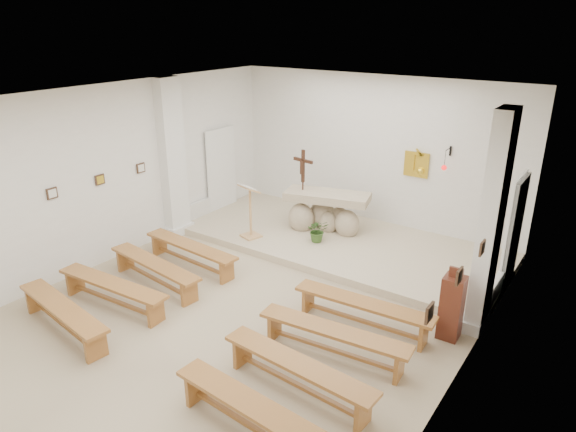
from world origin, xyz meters
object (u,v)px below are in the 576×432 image
Objects in this scene: crucifix_stand at (303,183)px; bench_left_second at (155,268)px; bench_right_third at (298,370)px; lectern at (250,211)px; bench_right_fourth at (253,412)px; donation_pedestal at (452,307)px; bench_right_front at (363,308)px; altar at (326,214)px; bench_right_second at (334,336)px; bench_left_fourth at (63,313)px; bench_left_third at (112,288)px; bench_left_front at (191,250)px.

bench_left_second is (-0.82, -3.68, -0.82)m from crucifix_stand.
bench_right_third is at bearing -47.87° from crucifix_stand.
bench_right_fourth is (3.53, -4.35, -0.39)m from lectern.
bench_right_front is at bearing -158.15° from donation_pedestal.
bench_right_front and bench_left_second have the same top height.
bench_left_second is 4.20m from bench_right_fourth.
altar is 4.31m from donation_pedestal.
bench_right_third and bench_right_fourth have the same top height.
crucifix_stand reaches higher than bench_right_second.
bench_right_second is at bearing 93.51° from bench_right_third.
bench_left_second and bench_left_fourth have the same top height.
bench_left_third is 1.00× the size of bench_right_third.
lectern reaches higher than bench_right_front.
bench_left_second is 3.89m from bench_right_third.
bench_left_third is (0.00, -0.93, 0.00)m from bench_left_second.
bench_right_front is at bearing 93.51° from bench_right_third.
altar is 0.86× the size of bench_left_fourth.
bench_left_second and bench_right_fourth have the same top height.
bench_right_third is (-0.00, -0.93, 0.00)m from bench_right_second.
altar is at bearing 76.71° from bench_left_second.
bench_left_third is at bearing -90.60° from crucifix_stand.
bench_left_third is 3.89m from bench_right_fourth.
bench_right_fourth is (3.77, 0.00, 0.00)m from bench_left_fourth.
bench_right_fourth is at bearing -112.39° from donation_pedestal.
altar reaches higher than bench_left_third.
bench_left_second is at bearing 174.53° from bench_right_second.
bench_right_fourth is at bearing -19.77° from bench_left_second.
bench_left_third is (-1.36, -4.74, -0.16)m from altar.
bench_left_third and bench_right_third have the same top height.
donation_pedestal is 0.52× the size of bench_left_front.
crucifix_stand is 0.78× the size of bench_left_third.
donation_pedestal is 2.70m from bench_right_third.
bench_right_second is at bearing 93.71° from bench_right_fourth.
bench_left_second is at bearing -169.66° from bench_right_front.
bench_right_front is (3.53, -1.56, -0.39)m from lectern.
donation_pedestal is at bearing -18.46° from crucifix_stand.
bench_right_front is at bearing -7.26° from lectern.
donation_pedestal is at bearing 41.41° from bench_left_fourth.
bench_left_second is (-1.36, -3.81, -0.16)m from altar.
altar is 3.76m from bench_right_front.
bench_left_front is at bearing 157.33° from bench_right_third.
lectern is at bearing 139.29° from bench_right_second.
altar is 0.86× the size of bench_left_second.
bench_left_third is at bearing -86.21° from bench_left_front.
bench_left_fourth is (-0.82, -5.54, -0.82)m from crucifix_stand.
crucifix_stand reaches higher than donation_pedestal.
bench_left_second is at bearing 169.70° from bench_right_third.
bench_right_fourth is at bearing -34.30° from lectern.
bench_left_fourth is (0.00, -1.86, 0.00)m from bench_left_second.
bench_right_second is at bearing -131.83° from donation_pedestal.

